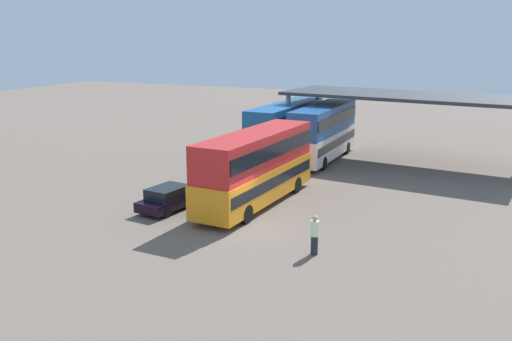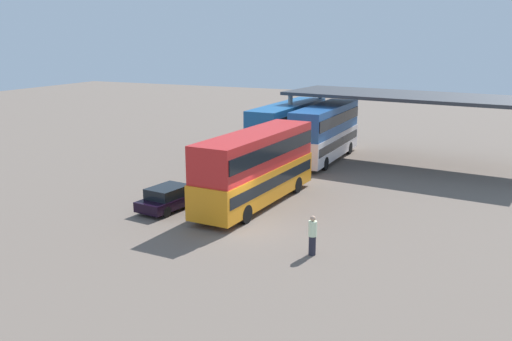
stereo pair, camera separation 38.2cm
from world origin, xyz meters
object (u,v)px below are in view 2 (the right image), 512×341
object	(u,v)px
parked_hatchback	(170,198)
double_decker_mid_row	(325,131)
pedestrian_waiting	(312,235)
double_decker_near_canopy	(288,128)
double_decker_main	(256,165)

from	to	relation	value
parked_hatchback	double_decker_mid_row	distance (m)	16.30
pedestrian_waiting	double_decker_near_canopy	bearing A→B (deg)	-59.69
parked_hatchback	pedestrian_waiting	bearing A→B (deg)	-99.67
double_decker_main	double_decker_near_canopy	size ratio (longest dim) A/B	0.95
double_decker_near_canopy	double_decker_mid_row	xyz separation A→B (m)	(3.25, -0.38, 0.03)
pedestrian_waiting	parked_hatchback	bearing A→B (deg)	-11.41
double_decker_main	double_decker_mid_row	size ratio (longest dim) A/B	1.05
double_decker_main	double_decker_mid_row	world-z (taller)	double_decker_mid_row
double_decker_mid_row	double_decker_near_canopy	bearing A→B (deg)	84.30
double_decker_main	double_decker_near_canopy	xyz separation A→B (m)	(-3.16, 13.09, 0.00)
double_decker_main	parked_hatchback	size ratio (longest dim) A/B	2.50
double_decker_main	parked_hatchback	xyz separation A→B (m)	(-4.00, -2.98, -1.64)
double_decker_near_canopy	parked_hatchback	bearing A→B (deg)	178.46
double_decker_near_canopy	pedestrian_waiting	size ratio (longest dim) A/B	6.11
double_decker_main	parked_hatchback	distance (m)	5.25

